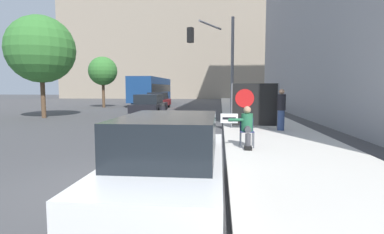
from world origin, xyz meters
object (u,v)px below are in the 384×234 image
Objects in this scene: traffic_light_pole at (216,52)px; parked_car_curbside at (170,160)px; seated_protester at (246,125)px; protest_banner at (254,105)px; car_on_road_nearest at (149,105)px; jogger_on_sidewalk at (281,109)px; car_on_road_midblock at (158,100)px; motorcycle_on_road at (163,119)px; city_bus_on_road at (152,89)px; street_tree_midblock at (103,71)px; street_tree_near_curb at (41,49)px.

traffic_light_pole is 1.23× the size of parked_car_curbside.
seated_protester is 4.44m from protest_banner.
seated_protester is at bearing -82.24° from traffic_light_pole.
car_on_road_nearest is (-4.75, 4.31, -3.12)m from traffic_light_pole.
parked_car_curbside is (-3.34, -7.82, -0.31)m from jogger_on_sidewalk.
traffic_light_pole is at bearing -63.97° from car_on_road_midblock.
car_on_road_nearest is at bearing 107.81° from motorcycle_on_road.
motorcycle_on_road is at bearing -75.66° from city_bus_on_road.
car_on_road_midblock is (-8.42, 15.48, -0.30)m from jogger_on_sidewalk.
traffic_light_pole reaches higher than jogger_on_sidewalk.
car_on_road_midblock reaches higher than motorcycle_on_road.
street_tree_midblock is (-11.32, 12.32, -0.26)m from traffic_light_pole.
traffic_light_pole is 19.44m from city_bus_on_road.
seated_protester is at bearing -58.33° from street_tree_midblock.
car_on_road_nearest is at bearing -51.08° from jogger_on_sidewalk.
street_tree_midblock is at bearing -52.56° from jogger_on_sidewalk.
parked_car_curbside is (-0.54, -11.78, -3.12)m from traffic_light_pole.
car_on_road_nearest is at bearing 133.19° from seated_protester.
traffic_light_pole is at bearing -8.78° from street_tree_near_curb.
seated_protester is 0.29× the size of car_on_road_midblock.
protest_banner is at bearing -62.37° from traffic_light_pole.
protest_banner reaches higher than seated_protester.
parked_car_curbside reaches higher than seated_protester.
car_on_road_nearest is at bearing -77.68° from city_bus_on_road.
city_bus_on_road reaches higher than motorcycle_on_road.
seated_protester is at bearing -52.69° from motorcycle_on_road.
jogger_on_sidewalk is (1.74, 3.77, 0.22)m from seated_protester.
car_on_road_nearest is at bearing 104.67° from parked_car_curbside.
street_tree_near_curb is at bearing -157.74° from car_on_road_nearest.
city_bus_on_road is (-2.06, 6.23, 1.04)m from car_on_road_midblock.
protest_banner is 0.18× the size of city_bus_on_road.
street_tree_midblock is at bearing 129.31° from car_on_road_nearest.
city_bus_on_road is (-10.48, 21.71, 0.75)m from jogger_on_sidewalk.
seated_protester is 23.72m from street_tree_midblock.
car_on_road_midblock is (-5.62, 11.51, -3.11)m from traffic_light_pole.
protest_banner is 0.48× the size of car_on_road_nearest.
protest_banner reaches higher than parked_car_curbside.
car_on_road_nearest is 0.37× the size of city_bus_on_road.
traffic_light_pole is at bearing 117.63° from protest_banner.
jogger_on_sidewalk is at bearing -64.22° from city_bus_on_road.
car_on_road_midblock is at bearing -71.68° from city_bus_on_road.
motorcycle_on_road is (-2.30, -3.33, -3.32)m from traffic_light_pole.
parked_car_curbside is at bearing -65.91° from street_tree_midblock.
city_bus_on_road reaches higher than seated_protester.
protest_banner is 8.74m from parked_car_curbside.
traffic_light_pole is at bearing 55.43° from motorcycle_on_road.
street_tree_midblock is (-13.08, 15.68, 2.39)m from protest_banner.
traffic_light_pole is 12.20m from parked_car_curbside.
car_on_road_midblock is 1.96× the size of motorcycle_on_road.
parked_car_curbside is 16.63m from car_on_road_nearest.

